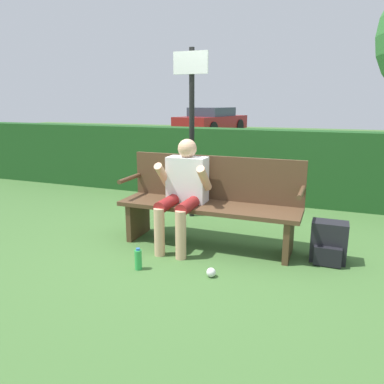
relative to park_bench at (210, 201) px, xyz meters
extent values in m
plane|color=#426B33|center=(0.00, -0.08, -0.49)|extent=(40.00, 40.00, 0.00)
cube|color=#1E4C1E|center=(0.00, 2.10, 0.08)|extent=(12.00, 0.41, 1.14)
cube|color=#513823|center=(0.00, -0.08, -0.04)|extent=(1.98, 0.52, 0.05)
cube|color=#513823|center=(0.00, 0.16, 0.23)|extent=(1.98, 0.04, 0.50)
cube|color=#513823|center=(-0.87, -0.08, -0.28)|extent=(0.06, 0.47, 0.43)
cube|color=#513823|center=(0.87, -0.08, -0.28)|extent=(0.06, 0.47, 0.43)
cylinder|color=#513823|center=(-0.96, -0.08, 0.20)|extent=(0.05, 0.47, 0.05)
cylinder|color=#513823|center=(0.96, -0.08, 0.20)|extent=(0.05, 0.47, 0.05)
cube|color=silver|center=(-0.26, -0.03, 0.23)|extent=(0.43, 0.22, 0.50)
sphere|color=#DBA884|center=(-0.26, -0.03, 0.57)|extent=(0.21, 0.21, 0.21)
cylinder|color=maroon|center=(-0.38, -0.27, 0.02)|extent=(0.13, 0.48, 0.13)
cylinder|color=maroon|center=(-0.14, -0.27, 0.02)|extent=(0.13, 0.48, 0.13)
cylinder|color=#DBA884|center=(-0.38, -0.51, -0.24)|extent=(0.11, 0.11, 0.51)
cylinder|color=#DBA884|center=(-0.14, -0.51, -0.24)|extent=(0.11, 0.11, 0.51)
cylinder|color=#DBA884|center=(-0.50, -0.15, 0.28)|extent=(0.09, 0.31, 0.31)
cylinder|color=#DBA884|center=(-0.02, -0.15, 0.28)|extent=(0.09, 0.31, 0.31)
cube|color=black|center=(1.26, -0.04, -0.29)|extent=(0.34, 0.21, 0.41)
cube|color=black|center=(1.26, -0.18, -0.39)|extent=(0.26, 0.07, 0.19)
cylinder|color=green|center=(-0.42, -0.89, -0.39)|extent=(0.07, 0.07, 0.19)
cylinder|color=#2D66B2|center=(-0.42, -0.89, -0.29)|extent=(0.04, 0.04, 0.02)
cylinder|color=black|center=(-0.57, 0.90, 0.62)|extent=(0.07, 0.07, 2.23)
cube|color=silver|center=(-0.57, 0.86, 1.55)|extent=(0.47, 0.02, 0.28)
cube|color=maroon|center=(-4.63, 14.21, 0.04)|extent=(2.72, 4.61, 0.66)
cube|color=#333D4C|center=(-4.63, 14.21, 0.58)|extent=(2.01, 2.37, 0.42)
cylinder|color=black|center=(-5.18, 15.71, -0.16)|extent=(0.32, 0.69, 0.67)
cylinder|color=black|center=(-3.49, 15.32, -0.16)|extent=(0.32, 0.69, 0.67)
cylinder|color=black|center=(-5.77, 13.10, -0.16)|extent=(0.32, 0.69, 0.67)
cylinder|color=black|center=(-4.09, 12.71, -0.16)|extent=(0.32, 0.69, 0.67)
sphere|color=silver|center=(0.27, -0.79, -0.45)|extent=(0.09, 0.09, 0.09)
camera|label=1|loc=(1.24, -3.79, 1.07)|focal=35.00mm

